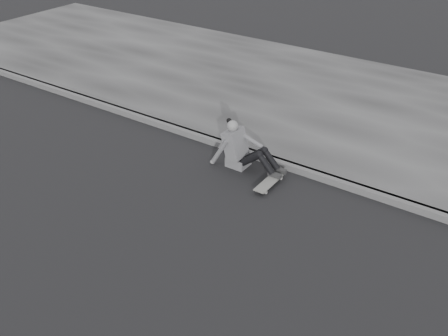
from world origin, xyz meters
name	(u,v)px	position (x,y,z in m)	size (l,w,h in m)	color
ground	(183,237)	(0.00, 0.00, 0.00)	(80.00, 80.00, 0.00)	black
curb	(270,160)	(0.00, 2.58, 0.06)	(24.00, 0.16, 0.12)	#535353
sidewalk	(337,104)	(0.00, 5.60, 0.06)	(24.00, 6.00, 0.12)	#3D3D3D
skateboard	(270,182)	(0.36, 1.92, 0.07)	(0.20, 0.78, 0.09)	#A3A39E
seated_woman	(241,149)	(-0.37, 2.17, 0.36)	(1.38, 0.46, 0.88)	#5A5A5C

